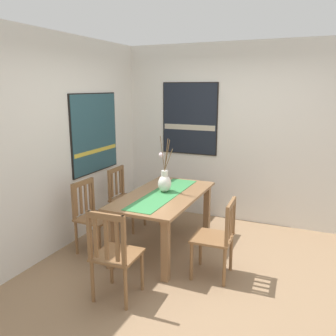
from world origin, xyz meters
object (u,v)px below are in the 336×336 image
Objects in this scene: dining_table at (164,203)px; painting_on_back_wall at (94,133)px; chair_0 at (125,197)px; chair_1 at (114,254)px; centerpiece_vase at (164,182)px; chair_2 at (217,236)px; chair_3 at (92,215)px; painting_on_side_wall at (190,119)px.

painting_on_back_wall is (0.28, 1.21, 0.79)m from dining_table.
chair_0 is 0.96× the size of chair_1.
painting_on_back_wall is (0.19, 1.18, 0.54)m from centerpiece_vase.
chair_2 is (0.82, -0.79, -0.01)m from chair_1.
dining_table is 1.71× the size of chair_1.
dining_table is 1.43× the size of painting_on_back_wall.
chair_0 is at bearing 1.47° from chair_3.
painting_on_side_wall is (1.29, 0.14, 0.69)m from centerpiece_vase.
centerpiece_vase is 0.83× the size of chair_2.
chair_0 is 0.99× the size of chair_3.
chair_2 is (-0.49, -0.85, -0.40)m from centerpiece_vase.
chair_1 is at bearing -140.43° from painting_on_back_wall.
painting_on_back_wall reaches higher than centerpiece_vase.
chair_1 is at bearing -175.53° from painting_on_side_wall.
chair_1 is (-1.22, -0.03, -0.13)m from dining_table.
painting_on_side_wall is (1.78, 0.99, 1.09)m from chair_2.
dining_table is 1.43× the size of painting_on_side_wall.
painting_on_side_wall is (1.80, -0.62, 1.08)m from chair_3.
painting_on_back_wall is (1.50, 1.24, 0.93)m from chair_1.
painting_on_back_wall reaches higher than chair_2.
painting_on_side_wall reaches higher than painting_on_back_wall.
dining_table is 0.92m from chair_0.
dining_table is 1.47m from painting_on_back_wall.
chair_1 reaches higher than chair_2.
dining_table is at bearing -161.95° from centerpiece_vase.
chair_1 reaches higher than chair_0.
centerpiece_vase reaches higher than chair_2.
chair_0 is 1.02× the size of chair_2.
centerpiece_vase is 1.37m from chair_1.
centerpiece_vase is at bearing -173.63° from painting_on_side_wall.
chair_0 is 1.83m from chair_1.
chair_0 is 1.60m from painting_on_side_wall.
centerpiece_vase is 0.65× the size of painting_on_back_wall.
chair_1 is (-1.62, -0.85, 0.01)m from chair_0.
chair_0 is at bearing 146.57° from painting_on_side_wall.
centerpiece_vase reaches higher than dining_table.
painting_on_side_wall is at bearing -19.09° from chair_3.
chair_3 reaches higher than chair_2.
centerpiece_vase is 1.06m from chair_2.
painting_on_side_wall is (1.10, -1.03, 0.15)m from painting_on_back_wall.
painting_on_back_wall is at bearing 71.54° from chair_2.
painting_on_back_wall reaches higher than chair_3.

